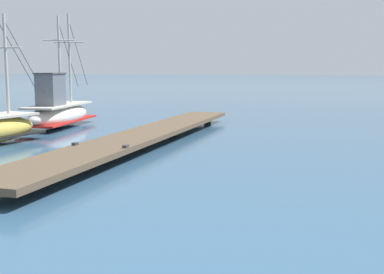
{
  "coord_description": "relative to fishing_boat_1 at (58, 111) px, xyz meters",
  "views": [
    {
      "loc": [
        0.05,
        0.17,
        2.66
      ],
      "look_at": [
        -2.67,
        8.66,
        1.4
      ],
      "focal_mm": 45.69,
      "sensor_mm": 36.0,
      "label": 1
    }
  ],
  "objects": [
    {
      "name": "floating_dock",
      "position": [
        5.82,
        -3.61,
        -0.36
      ],
      "size": [
        1.97,
        16.88,
        0.53
      ],
      "color": "brown",
      "rests_on": "ground"
    },
    {
      "name": "fishing_boat_1",
      "position": [
        0.0,
        0.0,
        0.0
      ],
      "size": [
        2.45,
        6.26,
        5.22
      ],
      "color": "silver",
      "rests_on": "ground"
    }
  ]
}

